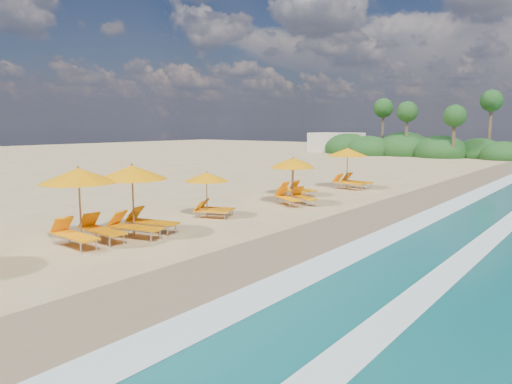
# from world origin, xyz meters

# --- Properties ---
(ground) EXTENTS (160.00, 160.00, 0.00)m
(ground) POSITION_xyz_m (0.00, 0.00, 0.00)
(ground) COLOR tan
(ground) RESTS_ON ground
(wet_sand) EXTENTS (4.00, 160.00, 0.01)m
(wet_sand) POSITION_xyz_m (4.00, 0.00, 0.01)
(wet_sand) COLOR #8B7253
(wet_sand) RESTS_ON ground
(surf_foam) EXTENTS (4.00, 160.00, 0.01)m
(surf_foam) POSITION_xyz_m (6.70, 0.00, 0.03)
(surf_foam) COLOR white
(surf_foam) RESTS_ON ground
(station_1) EXTENTS (2.89, 2.69, 2.62)m
(station_1) POSITION_xyz_m (-2.12, -6.66, 1.47)
(station_1) COLOR olive
(station_1) RESTS_ON ground
(station_2) EXTENTS (3.23, 3.12, 2.61)m
(station_2) POSITION_xyz_m (-1.73, -4.73, 1.46)
(station_2) COLOR olive
(station_2) RESTS_ON ground
(station_3) EXTENTS (2.61, 2.59, 1.99)m
(station_3) POSITION_xyz_m (-2.08, -0.55, 1.12)
(station_3) COLOR olive
(station_3) RESTS_ON ground
(station_4) EXTENTS (3.14, 3.14, 2.35)m
(station_4) POSITION_xyz_m (-0.97, 4.35, 1.32)
(station_4) COLOR olive
(station_4) RESTS_ON ground
(station_5) EXTENTS (2.68, 2.57, 2.21)m
(station_5) POSITION_xyz_m (-2.52, 6.89, 1.24)
(station_5) COLOR olive
(station_5) RESTS_ON ground
(station_6) EXTENTS (3.04, 2.88, 2.59)m
(station_6) POSITION_xyz_m (-1.56, 11.63, 1.45)
(station_6) COLOR olive
(station_6) RESTS_ON ground
(treeline) EXTENTS (25.80, 8.80, 9.74)m
(treeline) POSITION_xyz_m (-9.94, 45.51, 1.00)
(treeline) COLOR #163D14
(treeline) RESTS_ON ground
(beach_building) EXTENTS (7.00, 5.00, 2.80)m
(beach_building) POSITION_xyz_m (-22.00, 48.00, 1.40)
(beach_building) COLOR beige
(beach_building) RESTS_ON ground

